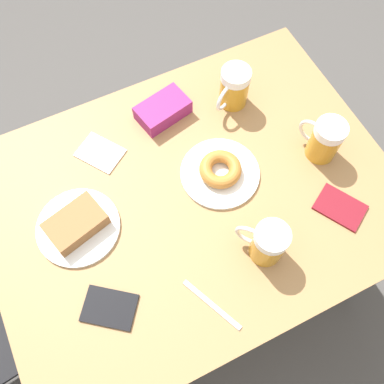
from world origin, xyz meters
TOP-DOWN VIEW (x-y plane):
  - ground_plane at (0.00, 0.00)m, footprint 8.00×8.00m
  - table at (0.00, 0.00)m, footprint 0.83×1.10m
  - plate_with_cake at (0.05, 0.31)m, footprint 0.22×0.22m
  - plate_with_donut at (0.02, -0.10)m, footprint 0.22×0.22m
  - beer_mug_left at (-0.04, -0.38)m, footprint 0.13×0.09m
  - beer_mug_center at (-0.22, -0.10)m, footprint 0.11×0.10m
  - beer_mug_right at (0.23, -0.24)m, footprint 0.09×0.12m
  - napkin_folded at (0.23, 0.18)m, footprint 0.15×0.14m
  - fork at (-0.28, 0.09)m, footprint 0.16×0.08m
  - passport_near_edge at (-0.18, 0.31)m, footprint 0.15×0.15m
  - passport_far_edge at (-0.21, -0.34)m, footprint 0.15×0.14m
  - blue_pouch at (0.27, -0.04)m, footprint 0.12×0.17m

SIDE VIEW (x-z plane):
  - ground_plane at x=0.00m, z-range 0.00..0.00m
  - table at x=0.00m, z-range 0.31..1.03m
  - fork at x=-0.28m, z-range 0.72..0.73m
  - napkin_folded at x=0.23m, z-range 0.72..0.73m
  - passport_near_edge at x=-0.18m, z-range 0.72..0.73m
  - passport_far_edge at x=-0.21m, z-range 0.72..0.73m
  - plate_with_donut at x=0.02m, z-range 0.72..0.76m
  - plate_with_cake at x=0.05m, z-range 0.72..0.77m
  - blue_pouch at x=0.27m, z-range 0.72..0.77m
  - beer_mug_left at x=-0.04m, z-range 0.72..0.85m
  - beer_mug_center at x=-0.22m, z-range 0.72..0.85m
  - beer_mug_right at x=0.23m, z-range 0.72..0.85m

